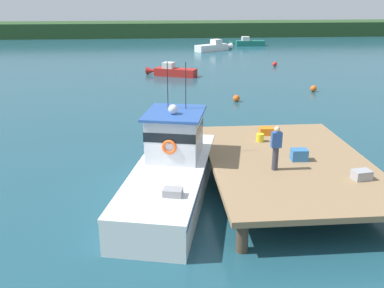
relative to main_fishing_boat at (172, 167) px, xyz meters
name	(u,v)px	position (x,y,z in m)	size (l,w,h in m)	color
ground_plane	(164,193)	(-0.33, -0.10, -1.01)	(200.00, 200.00, 0.00)	#1E4C5B
dock	(289,163)	(4.47, -0.10, 0.07)	(6.00, 9.00, 1.20)	#4C3D2D
main_fishing_boat	(172,167)	(0.00, 0.00, 0.00)	(4.28, 9.96, 4.80)	white
crate_stack_mid_dock	(266,131)	(4.35, 3.00, 0.36)	(0.60, 0.44, 0.33)	orange
crate_stack_near_edge	(362,175)	(6.40, -2.06, 0.36)	(0.60, 0.44, 0.32)	#9E9EA3
crate_single_by_cleat	(299,155)	(4.83, -0.16, 0.41)	(0.60, 0.44, 0.44)	#3370B2
bait_bucket	(260,138)	(3.86, 2.11, 0.36)	(0.32, 0.32, 0.34)	yellow
deckhand_by_the_boat	(276,147)	(3.66, -0.98, 1.05)	(0.36, 0.22, 1.63)	#383842
moored_boat_near_channel	(214,47)	(7.15, 41.60, -0.51)	(5.41, 3.94, 1.44)	white
moored_boat_outer_mooring	(172,71)	(0.96, 24.17, -0.59)	(4.75, 2.79, 1.21)	red
moored_boat_far_right	(248,43)	(12.69, 46.52, -0.56)	(5.11, 1.40, 1.29)	#196B5B
mooring_buoy_spare_mooring	(275,64)	(11.78, 28.64, -0.77)	(0.46, 0.46, 0.46)	red
mooring_buoy_outer	(236,98)	(5.05, 13.94, -0.77)	(0.48, 0.48, 0.48)	#EA5B19
mooring_buoy_channel_marker	(175,71)	(1.31, 25.23, -0.77)	(0.47, 0.47, 0.47)	silver
mooring_buoy_inshore	(313,89)	(11.56, 16.62, -0.76)	(0.48, 0.48, 0.48)	#EA5B19
far_shoreline	(156,29)	(-0.33, 61.90, 0.19)	(120.00, 8.00, 2.40)	#284723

